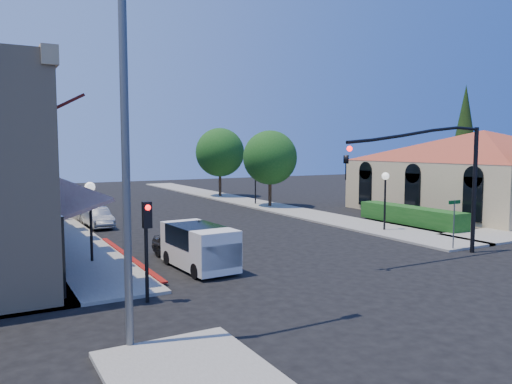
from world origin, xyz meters
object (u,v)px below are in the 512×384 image
street_tree_b (220,152)px  signal_mast_arm (444,169)px  street_tree_a (270,158)px  parked_car_c (87,211)px  secondary_signal (147,233)px  lamppost_left_far (50,182)px  lamppost_right_near (385,186)px  white_van (199,244)px  conifer_far (465,134)px  parked_car_b (98,218)px  cobra_streetlight (139,139)px  parked_car_d (65,198)px  lamppost_right_far (255,174)px  street_name_sign (454,216)px  parked_car_a (181,246)px

street_tree_b → signal_mast_arm: (-2.94, -30.50, -0.46)m
street_tree_a → parked_car_c: size_ratio=1.43×
secondary_signal → lamppost_left_far: size_ratio=0.93×
lamppost_right_near → white_van: lamppost_right_near is taller
conifer_far → street_tree_b: bearing=143.9°
signal_mast_arm → secondary_signal: bearing=-179.6°
street_tree_a → lamppost_right_near: street_tree_a is taller
lamppost_right_near → parked_car_c: (-14.70, 13.63, -2.08)m
parked_car_b → cobra_streetlight: bearing=-100.0°
street_tree_b → conifer_far: bearing=-36.1°
parked_car_b → street_tree_b: bearing=41.3°
street_tree_b → parked_car_d: 15.51m
lamppost_right_far → cobra_streetlight: bearing=-124.2°
secondary_signal → cobra_streetlight: bearing=-108.6°
street_tree_a → parked_car_b: bearing=-165.3°
lamppost_right_far → signal_mast_arm: bearing=-96.7°
secondary_signal → cobra_streetlight: cobra_streetlight is taller
street_name_sign → lamppost_left_far: (-16.00, 19.80, 1.04)m
street_name_sign → white_van: size_ratio=0.60×
signal_mast_arm → lamppost_left_far: bearing=125.0°
street_tree_a → parked_car_c: bearing=-178.6°
signal_mast_arm → white_van: bearing=162.7°
signal_mast_arm → parked_car_a: size_ratio=2.17×
parked_car_c → lamppost_right_near: bearing=-50.8°
parked_car_d → lamppost_left_far: bearing=-97.7°
parked_car_d → cobra_streetlight: bearing=-89.7°
conifer_far → parked_car_c: 34.86m
conifer_far → street_tree_b: size_ratio=1.57×
secondary_signal → cobra_streetlight: size_ratio=0.36×
lamppost_left_far → white_van: lamppost_left_far is taller
conifer_far → secondary_signal: conifer_far is taller
lamppost_right_far → white_van: size_ratio=0.85×
lamppost_left_far → street_name_sign: bearing=-51.1°
street_name_sign → parked_car_d: street_name_sign is taller
secondary_signal → parked_car_d: 30.69m
conifer_far → parked_car_d: (-34.20, 14.00, -5.76)m
parked_car_d → street_tree_a: bearing=-28.5°
parked_car_b → lamppost_right_near: bearing=-36.0°
white_van → cobra_streetlight: bearing=-122.7°
parked_car_d → lamppost_right_near: bearing=-53.3°
street_tree_b → parked_car_c: (-15.00, -10.37, -3.89)m
secondary_signal → street_name_sign: secondary_signal is taller
secondary_signal → lamppost_right_near: 17.77m
cobra_streetlight → parked_car_c: (2.95, 23.63, -4.61)m
cobra_streetlight → lamppost_right_far: bearing=55.8°
parked_car_a → street_tree_a: bearing=40.8°
conifer_far → street_tree_a: (-19.20, 4.00, -2.17)m
secondary_signal → lamppost_right_near: lamppost_right_near is taller
lamppost_right_far → parked_car_c: size_ratio=0.79×
secondary_signal → lamppost_left_far: (-0.50, 20.59, 0.42)m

